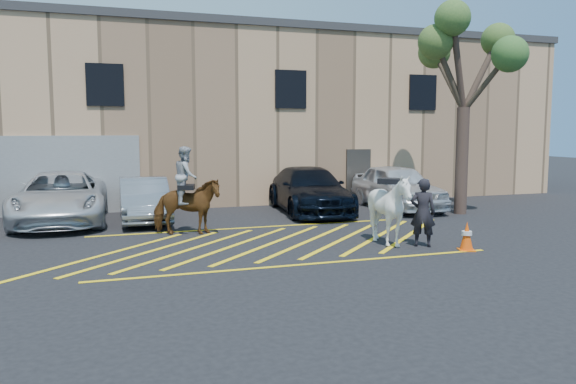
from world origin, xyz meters
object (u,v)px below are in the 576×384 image
object	(u,v)px
car_blue_suv	(309,190)
mounted_bay	(186,199)
car_white_suv	(397,187)
handler	(423,212)
traffic_cone	(467,236)
tree	(465,52)
saddled_white	(390,209)
car_silver_sedan	(144,200)
car_white_pickup	(61,198)

from	to	relation	value
car_blue_suv	mounted_bay	world-z (taller)	mounted_bay
car_white_suv	handler	world-z (taller)	handler
car_blue_suv	car_white_suv	bearing A→B (deg)	1.35
traffic_cone	tree	xyz separation A→B (m)	(3.62, 5.34, 5.33)
car_blue_suv	car_white_suv	xyz separation A→B (m)	(3.48, -0.27, 0.04)
car_blue_suv	saddled_white	distance (m)	6.27
mounted_bay	saddled_white	world-z (taller)	mounted_bay
car_silver_sedan	mounted_bay	bearing A→B (deg)	-70.46
car_blue_suv	car_white_suv	size ratio (longest dim) A/B	1.12
car_silver_sedan	car_white_suv	world-z (taller)	car_white_suv
traffic_cone	car_white_suv	bearing A→B (deg)	73.73
car_white_pickup	saddled_white	distance (m)	10.60
mounted_bay	saddled_white	xyz separation A→B (m)	(4.78, -3.20, -0.07)
mounted_bay	car_blue_suv	bearing A→B (deg)	31.97
traffic_cone	car_white_pickup	bearing A→B (deg)	141.91
car_white_pickup	car_blue_suv	distance (m)	8.47
car_white_pickup	car_silver_sedan	distance (m)	2.62
car_white_suv	traffic_cone	size ratio (longest dim) A/B	6.87
handler	tree	world-z (taller)	tree
handler	mounted_bay	world-z (taller)	mounted_bay
handler	car_silver_sedan	bearing A→B (deg)	-14.20
car_white_pickup	car_silver_sedan	size ratio (longest dim) A/B	1.37
car_white_suv	traffic_cone	distance (m)	7.48
handler	traffic_cone	size ratio (longest dim) A/B	2.43
mounted_bay	tree	size ratio (longest dim) A/B	0.35
car_white_suv	car_silver_sedan	bearing A→B (deg)	-178.75
mounted_bay	car_silver_sedan	bearing A→B (deg)	108.61
car_blue_suv	car_white_pickup	bearing A→B (deg)	-176.18
car_white_pickup	car_silver_sedan	bearing A→B (deg)	-8.91
car_white_pickup	traffic_cone	world-z (taller)	car_white_pickup
car_white_suv	tree	distance (m)	5.39
car_silver_sedan	car_blue_suv	bearing A→B (deg)	2.70
car_blue_suv	tree	xyz separation A→B (m)	(5.01, -2.10, 4.88)
car_blue_suv	mounted_bay	size ratio (longest dim) A/B	2.21
car_blue_suv	handler	distance (m)	6.68
car_silver_sedan	handler	xyz separation A→B (m)	(6.50, -6.47, 0.17)
car_white_suv	mounted_bay	world-z (taller)	mounted_bay
car_white_suv	saddled_white	distance (m)	7.01
car_white_suv	car_blue_suv	bearing A→B (deg)	177.36
car_white_pickup	tree	bearing A→B (deg)	-8.59
car_silver_sedan	tree	xyz separation A→B (m)	(10.90, -1.92, 4.98)
saddled_white	tree	size ratio (longest dim) A/B	0.31
car_white_pickup	car_white_suv	bearing A→B (deg)	-1.22
car_silver_sedan	mounted_bay	world-z (taller)	mounted_bay
car_white_pickup	tree	xyz separation A→B (m)	(13.48, -2.39, 4.87)
car_white_pickup	car_silver_sedan	xyz separation A→B (m)	(2.57, -0.47, -0.11)
car_silver_sedan	handler	distance (m)	9.17
car_silver_sedan	car_white_suv	distance (m)	9.38
handler	mounted_bay	xyz separation A→B (m)	(-5.53, 3.58, 0.14)
handler	car_white_pickup	bearing A→B (deg)	-6.74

